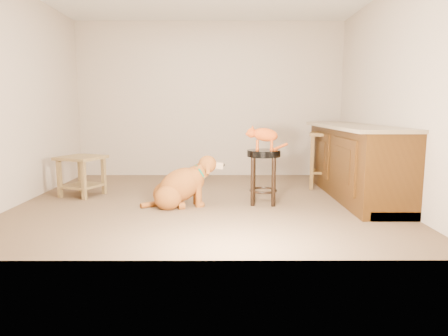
{
  "coord_description": "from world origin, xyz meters",
  "views": [
    {
      "loc": [
        0.22,
        -4.91,
        1.14
      ],
      "look_at": [
        0.23,
        -0.21,
        0.45
      ],
      "focal_mm": 32.0,
      "sensor_mm": 36.0,
      "label": 1
    }
  ],
  "objects_px": {
    "padded_stool": "(263,166)",
    "wood_stool": "(324,159)",
    "side_table": "(82,170)",
    "golden_retriever": "(181,186)",
    "tabby_kitten": "(263,135)"
  },
  "relations": [
    {
      "from": "wood_stool",
      "to": "padded_stool",
      "type": "bearing_deg",
      "value": -134.76
    },
    {
      "from": "wood_stool",
      "to": "golden_retriever",
      "type": "height_order",
      "value": "wood_stool"
    },
    {
      "from": "golden_retriever",
      "to": "tabby_kitten",
      "type": "height_order",
      "value": "tabby_kitten"
    },
    {
      "from": "tabby_kitten",
      "to": "golden_retriever",
      "type": "bearing_deg",
      "value": -165.67
    },
    {
      "from": "padded_stool",
      "to": "golden_retriever",
      "type": "height_order",
      "value": "padded_stool"
    },
    {
      "from": "golden_retriever",
      "to": "side_table",
      "type": "bearing_deg",
      "value": 143.49
    },
    {
      "from": "padded_stool",
      "to": "tabby_kitten",
      "type": "xyz_separation_m",
      "value": [
        -0.01,
        0.0,
        0.37
      ]
    },
    {
      "from": "padded_stool",
      "to": "wood_stool",
      "type": "height_order",
      "value": "wood_stool"
    },
    {
      "from": "side_table",
      "to": "golden_retriever",
      "type": "relative_size",
      "value": 0.67
    },
    {
      "from": "padded_stool",
      "to": "side_table",
      "type": "distance_m",
      "value": 2.41
    },
    {
      "from": "wood_stool",
      "to": "side_table",
      "type": "distance_m",
      "value": 3.4
    },
    {
      "from": "side_table",
      "to": "tabby_kitten",
      "type": "xyz_separation_m",
      "value": [
        2.35,
        -0.46,
        0.48
      ]
    },
    {
      "from": "side_table",
      "to": "tabby_kitten",
      "type": "relative_size",
      "value": 1.27
    },
    {
      "from": "padded_stool",
      "to": "tabby_kitten",
      "type": "relative_size",
      "value": 1.26
    },
    {
      "from": "side_table",
      "to": "golden_retriever",
      "type": "height_order",
      "value": "golden_retriever"
    }
  ]
}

